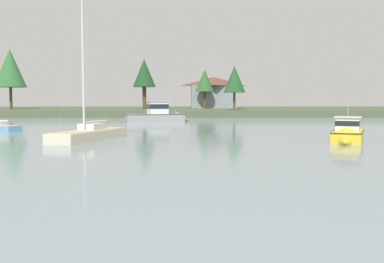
# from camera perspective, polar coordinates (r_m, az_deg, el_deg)

# --- Properties ---
(far_shore_bank) EXTENTS (233.89, 55.92, 1.37)m
(far_shore_bank) POSITION_cam_1_polar(r_m,az_deg,el_deg) (112.56, -2.66, 2.69)
(far_shore_bank) COLOR #4C563D
(far_shore_bank) RESTS_ON ground
(cruiser_grey) EXTENTS (10.80, 6.01, 6.26)m
(cruiser_grey) POSITION_cam_1_polar(r_m,az_deg,el_deg) (69.03, -4.01, 1.82)
(cruiser_grey) COLOR gray
(cruiser_grey) RESTS_ON ground
(sailboat_cream) EXTENTS (5.52, 9.53, 13.49)m
(sailboat_cream) POSITION_cam_1_polar(r_m,az_deg,el_deg) (39.35, -13.14, -0.65)
(sailboat_cream) COLOR beige
(sailboat_cream) RESTS_ON ground
(cruiser_yellow) EXTENTS (4.89, 7.40, 3.87)m
(cruiser_yellow) POSITION_cam_1_polar(r_m,az_deg,el_deg) (38.45, 19.42, -0.59)
(cruiser_yellow) COLOR gold
(cruiser_yellow) RESTS_ON ground
(shore_tree_inland_a) EXTENTS (4.62, 4.62, 9.31)m
(shore_tree_inland_a) POSITION_cam_1_polar(r_m,az_deg,el_deg) (94.35, 5.49, 6.74)
(shore_tree_inland_a) COLOR brown
(shore_tree_inland_a) RESTS_ON far_shore_bank
(shore_tree_center_left) EXTENTS (5.16, 5.16, 11.34)m
(shore_tree_center_left) POSITION_cam_1_polar(r_m,az_deg,el_deg) (101.46, -6.19, 7.45)
(shore_tree_center_left) COLOR brown
(shore_tree_center_left) RESTS_ON far_shore_bank
(shore_tree_center) EXTENTS (4.33, 4.33, 9.36)m
(shore_tree_center) POSITION_cam_1_polar(r_m,az_deg,el_deg) (106.00, 1.65, 6.56)
(shore_tree_center) COLOR brown
(shore_tree_center) RESTS_ON far_shore_bank
(shore_tree_right_mid) EXTENTS (7.07, 7.07, 13.61)m
(shore_tree_right_mid) POSITION_cam_1_polar(r_m,az_deg,el_deg) (109.06, -22.44, 7.57)
(shore_tree_right_mid) COLOR brown
(shore_tree_right_mid) RESTS_ON far_shore_bank
(cottage_hillside) EXTENTS (12.03, 8.78, 7.88)m
(cottage_hillside) POSITION_cam_1_polar(r_m,az_deg,el_deg) (112.17, 2.78, 5.11)
(cottage_hillside) COLOR gray
(cottage_hillside) RESTS_ON far_shore_bank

